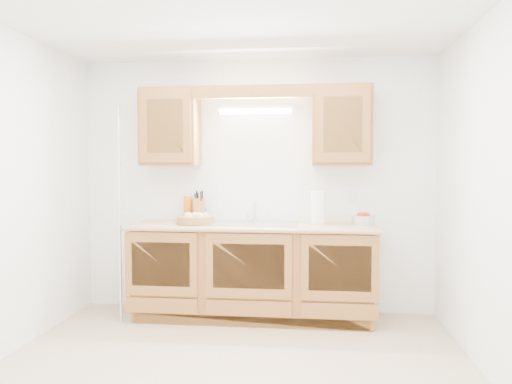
# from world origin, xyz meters

# --- Properties ---
(room) EXTENTS (3.52, 3.50, 2.50)m
(room) POSITION_xyz_m (0.00, 0.00, 1.25)
(room) COLOR #C4AC8E
(room) RESTS_ON ground
(base_cabinets) EXTENTS (2.20, 0.60, 0.86)m
(base_cabinets) POSITION_xyz_m (0.00, 1.20, 0.44)
(base_cabinets) COLOR #A1682F
(base_cabinets) RESTS_ON ground
(countertop) EXTENTS (2.30, 0.63, 0.04)m
(countertop) POSITION_xyz_m (0.00, 1.19, 0.88)
(countertop) COLOR tan
(countertop) RESTS_ON base_cabinets
(upper_cabinet_left) EXTENTS (0.55, 0.33, 0.75)m
(upper_cabinet_left) POSITION_xyz_m (-0.83, 1.33, 1.83)
(upper_cabinet_left) COLOR #A1682F
(upper_cabinet_left) RESTS_ON room
(upper_cabinet_right) EXTENTS (0.55, 0.33, 0.75)m
(upper_cabinet_right) POSITION_xyz_m (0.83, 1.33, 1.83)
(upper_cabinet_right) COLOR #A1682F
(upper_cabinet_right) RESTS_ON room
(valance) EXTENTS (2.20, 0.05, 0.12)m
(valance) POSITION_xyz_m (0.00, 1.19, 2.14)
(valance) COLOR #A1682F
(valance) RESTS_ON room
(fluorescent_fixture) EXTENTS (0.76, 0.08, 0.08)m
(fluorescent_fixture) POSITION_xyz_m (0.00, 1.42, 2.00)
(fluorescent_fixture) COLOR white
(fluorescent_fixture) RESTS_ON room
(sink) EXTENTS (0.84, 0.46, 0.36)m
(sink) POSITION_xyz_m (0.00, 1.21, 0.83)
(sink) COLOR #9E9EA3
(sink) RESTS_ON countertop
(wire_shelf_pole) EXTENTS (0.03, 0.03, 2.00)m
(wire_shelf_pole) POSITION_xyz_m (-1.20, 0.94, 1.00)
(wire_shelf_pole) COLOR silver
(wire_shelf_pole) RESTS_ON ground
(outlet_plate) EXTENTS (0.08, 0.01, 0.12)m
(outlet_plate) POSITION_xyz_m (0.95, 1.49, 1.15)
(outlet_plate) COLOR white
(outlet_plate) RESTS_ON room
(fruit_basket) EXTENTS (0.39, 0.39, 0.11)m
(fruit_basket) POSITION_xyz_m (-0.54, 1.15, 0.95)
(fruit_basket) COLOR #AB7A45
(fruit_basket) RESTS_ON countertop
(knife_block) EXTENTS (0.16, 0.20, 0.32)m
(knife_block) POSITION_xyz_m (-0.56, 1.36, 1.01)
(knife_block) COLOR #A1682F
(knife_block) RESTS_ON countertop
(orange_canister) EXTENTS (0.10, 0.10, 0.26)m
(orange_canister) POSITION_xyz_m (-0.68, 1.43, 1.03)
(orange_canister) COLOR orange
(orange_canister) RESTS_ON countertop
(soap_bottle) EXTENTS (0.11, 0.11, 0.18)m
(soap_bottle) POSITION_xyz_m (-0.54, 1.40, 0.99)
(soap_bottle) COLOR blue
(soap_bottle) RESTS_ON countertop
(sponge) EXTENTS (0.11, 0.09, 0.02)m
(sponge) POSITION_xyz_m (-0.54, 1.44, 0.91)
(sponge) COLOR #CC333F
(sponge) RESTS_ON countertop
(paper_towel) EXTENTS (0.18, 0.18, 0.37)m
(paper_towel) POSITION_xyz_m (0.62, 1.25, 1.06)
(paper_towel) COLOR silver
(paper_towel) RESTS_ON countertop
(apple_bowl) EXTENTS (0.27, 0.27, 0.12)m
(apple_bowl) POSITION_xyz_m (1.03, 1.27, 0.95)
(apple_bowl) COLOR silver
(apple_bowl) RESTS_ON countertop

